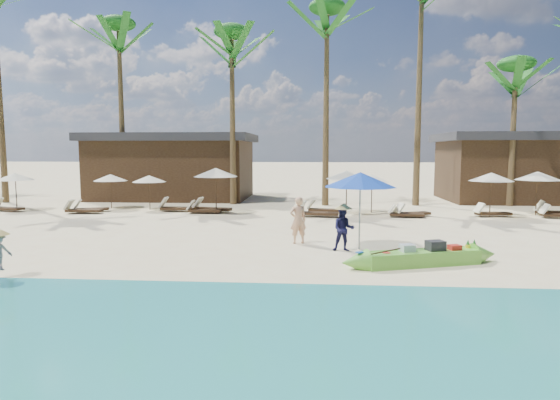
{
  "coord_description": "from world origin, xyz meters",
  "views": [
    {
      "loc": [
        1.52,
        -13.42,
        3.18
      ],
      "look_at": [
        0.38,
        2.0,
        1.55
      ],
      "focal_mm": 30.0,
      "sensor_mm": 36.0,
      "label": 1
    }
  ],
  "objects": [
    {
      "name": "pavilion_west",
      "position": [
        -8.0,
        17.5,
        2.19
      ],
      "size": [
        10.8,
        6.6,
        4.3
      ],
      "color": "#3D2A19",
      "rests_on": "ground"
    },
    {
      "name": "lounger_9_left",
      "position": [
        13.04,
        9.49,
        0.2
      ],
      "size": [
        1.76,
        0.6,
        0.59
      ],
      "rotation": [
        0.0,
        0.0,
        -0.04
      ],
      "color": "#3D2A19",
      "rests_on": "ground"
    },
    {
      "name": "resort_parasol_9",
      "position": [
        12.47,
        10.43,
        1.96
      ],
      "size": [
        2.11,
        2.11,
        2.17
      ],
      "color": "#3D2A19",
      "rests_on": "ground"
    },
    {
      "name": "resort_parasol_6",
      "position": [
        3.13,
        10.37,
        1.98
      ],
      "size": [
        2.14,
        2.14,
        2.2
      ],
      "color": "#3D2A19",
      "rests_on": "ground"
    },
    {
      "name": "lounger_3_right",
      "position": [
        -10.34,
        9.42,
        0.21
      ],
      "size": [
        1.87,
        0.64,
        0.63
      ],
      "rotation": [
        0.0,
        0.0,
        0.04
      ],
      "color": "#3D2A19",
      "rests_on": "ground"
    },
    {
      "name": "palm_5",
      "position": [
        7.45,
        14.38,
        10.82
      ],
      "size": [
        2.08,
        2.08,
        13.6
      ],
      "color": "brown",
      "rests_on": "ground"
    },
    {
      "name": "resort_parasol_3",
      "position": [
        -9.75,
        11.62,
        1.71
      ],
      "size": [
        1.84,
        1.84,
        1.9
      ],
      "color": "#3D2A19",
      "rests_on": "ground"
    },
    {
      "name": "lounger_2_left",
      "position": [
        -14.75,
        9.99,
        0.2
      ],
      "size": [
        1.87,
        0.95,
        0.61
      ],
      "rotation": [
        0.0,
        0.0,
        -0.23
      ],
      "color": "#3D2A19",
      "rests_on": "ground"
    },
    {
      "name": "palm_3",
      "position": [
        -3.36,
        14.27,
        8.58
      ],
      "size": [
        2.08,
        2.08,
        10.52
      ],
      "color": "brown",
      "rests_on": "ground"
    },
    {
      "name": "tourist",
      "position": [
        0.97,
        2.47,
        0.81
      ],
      "size": [
        0.69,
        0.57,
        1.62
      ],
      "primitive_type": "imported",
      "rotation": [
        0.0,
        0.0,
        3.49
      ],
      "color": "tan",
      "rests_on": "ground"
    },
    {
      "name": "lounger_7_right",
      "position": [
        5.82,
        9.2,
        0.19
      ],
      "size": [
        1.72,
        0.67,
        0.57
      ],
      "rotation": [
        0.0,
        0.0,
        -0.1
      ],
      "color": "#3D2A19",
      "rests_on": "ground"
    },
    {
      "name": "lounger_8_left",
      "position": [
        10.06,
        9.77,
        0.2
      ],
      "size": [
        1.83,
        0.84,
        0.6
      ],
      "rotation": [
        0.0,
        0.0,
        0.18
      ],
      "color": "#3D2A19",
      "rests_on": "ground"
    },
    {
      "name": "lounger_6_right",
      "position": [
        1.59,
        9.09,
        0.22
      ],
      "size": [
        2.04,
        0.87,
        0.67
      ],
      "rotation": [
        0.0,
        0.0,
        -0.14
      ],
      "color": "#3D2A19",
      "rests_on": "ground"
    },
    {
      "name": "palm_2",
      "position": [
        -10.45,
        15.08,
        9.18
      ],
      "size": [
        2.08,
        2.08,
        11.33
      ],
      "color": "brown",
      "rests_on": "ground"
    },
    {
      "name": "resort_parasol_8",
      "position": [
        10.07,
        9.92,
        1.93
      ],
      "size": [
        2.07,
        2.07,
        2.14
      ],
      "color": "#3D2A19",
      "rests_on": "ground"
    },
    {
      "name": "palm_4",
      "position": [
        2.15,
        14.01,
        9.45
      ],
      "size": [
        2.08,
        2.08,
        11.7
      ],
      "color": "brown",
      "rests_on": "ground"
    },
    {
      "name": "vendor_green",
      "position": [
        2.45,
        1.33,
        0.71
      ],
      "size": [
        0.71,
        0.57,
        1.42
      ],
      "primitive_type": "imported",
      "rotation": [
        0.0,
        0.0,
        -0.05
      ],
      "color": "#16163C",
      "rests_on": "ground"
    },
    {
      "name": "lounger_7_left",
      "position": [
        6.18,
        9.51,
        0.2
      ],
      "size": [
        1.86,
        1.11,
        0.6
      ],
      "rotation": [
        0.0,
        0.0,
        0.34
      ],
      "color": "#3D2A19",
      "rests_on": "ground"
    },
    {
      "name": "ground",
      "position": [
        0.0,
        0.0,
        0.0
      ],
      "size": [
        240.0,
        240.0,
        0.0
      ],
      "primitive_type": "plane",
      "color": "beige",
      "rests_on": "ground"
    },
    {
      "name": "lounger_9_right",
      "position": [
        13.31,
        10.41,
        0.22
      ],
      "size": [
        2.0,
        0.97,
        0.65
      ],
      "rotation": [
        0.0,
        0.0,
        -0.21
      ],
      "color": "#3D2A19",
      "rests_on": "ground"
    },
    {
      "name": "lounger_5_left",
      "position": [
        -4.19,
        9.88,
        0.2
      ],
      "size": [
        1.75,
        0.55,
        0.59
      ],
      "rotation": [
        0.0,
        0.0,
        -0.01
      ],
      "color": "#3D2A19",
      "rests_on": "ground"
    },
    {
      "name": "blue_umbrella",
      "position": [
        2.98,
        1.7,
        2.26
      ],
      "size": [
        2.33,
        2.33,
        2.5
      ],
      "color": "#99999E",
      "rests_on": "ground"
    },
    {
      "name": "lounger_6_left",
      "position": [
        1.96,
        10.55,
        0.2
      ],
      "size": [
        1.88,
        0.93,
        0.61
      ],
      "rotation": [
        0.0,
        0.0,
        -0.22
      ],
      "color": "#3D2A19",
      "rests_on": "ground"
    },
    {
      "name": "palm_6",
      "position": [
        12.84,
        14.52,
        7.05
      ],
      "size": [
        2.08,
        2.08,
        8.51
      ],
      "color": "brown",
      "rests_on": "ground"
    },
    {
      "name": "lounger_3_left",
      "position": [
        -10.21,
        10.07,
        0.19
      ],
      "size": [
        1.77,
        1.03,
        0.57
      ],
      "rotation": [
        0.0,
        0.0,
        0.32
      ],
      "color": "#3D2A19",
      "rests_on": "ground"
    },
    {
      "name": "lounger_4_left",
      "position": [
        -5.73,
        10.52,
        0.22
      ],
      "size": [
        1.98,
        0.61,
        0.67
      ],
      "rotation": [
        0.0,
        0.0,
        -0.0
      ],
      "color": "#3D2A19",
      "rests_on": "ground"
    },
    {
      "name": "pavilion_east",
      "position": [
        14.0,
        17.5,
        2.2
      ],
      "size": [
        8.8,
        6.6,
        4.3
      ],
      "color": "#3D2A19",
      "rests_on": "ground"
    },
    {
      "name": "resort_parasol_4",
      "position": [
        -7.42,
        11.25,
        1.68
      ],
      "size": [
        1.81,
        1.81,
        1.87
      ],
      "color": "#3D2A19",
      "rests_on": "ground"
    },
    {
      "name": "resort_parasol_2",
      "position": [
        -14.48,
        10.46,
        1.82
      ],
      "size": [
        1.95,
        1.95,
        2.01
      ],
      "color": "#3D2A19",
      "rests_on": "ground"
    },
    {
      "name": "resort_parasol_5",
      "position": [
        -3.51,
        10.06,
        2.09
      ],
      "size": [
        2.25,
        2.25,
        2.32
      ],
      "color": "#3D2A19",
      "rests_on": "ground"
    },
    {
      "name": "green_canoe",
      "position": [
        4.52,
        -0.36,
        0.23
      ],
      "size": [
        5.16,
        1.97,
        0.68
      ],
      "rotation": [
        0.0,
        0.0,
        0.31
      ],
      "color": "#6DC73C",
      "rests_on": "ground"
    },
    {
      "name": "resort_parasol_7",
      "position": [
        4.46,
        10.86,
        1.78
      ],
      "size": [
        1.91,
        1.91,
        1.97
      ],
      "color": "#3D2A19",
      "rests_on": "ground"
    },
    {
      "name": "wet_sand_strip",
      "position": [
        0.0,
        -5.0,
        0.0
      ],
      "size": [
        240.0,
        4.5,
        0.01
      ],
      "primitive_type": "cube",
      "color": "tan",
      "rests_on": "ground"
    },
    {
      "name": "lounger_4_right",
      "position": [
        -3.88,
        10.44,
        0.23
      ],
      "size": [
        2.05,
        0.9,
        0.67
      ],
      "rotation": [
        0.0,
        0.0,
        -0.15
      ],
      "color": "#3D2A19",
      "rests_on": "ground"
    }
  ]
}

